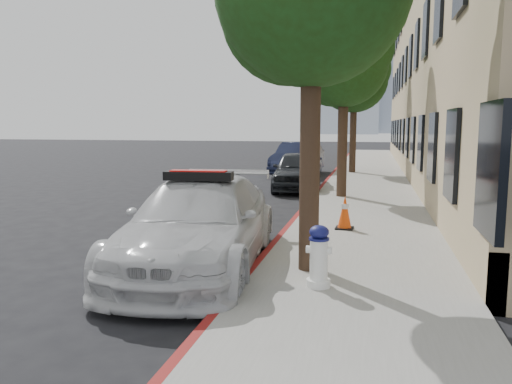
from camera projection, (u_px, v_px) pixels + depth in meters
The scene contains 13 objects.
ground at pixel (179, 239), 10.18m from camera, with size 120.00×120.00×0.00m, color black.
sidewalk at pixel (366, 184), 19.01m from camera, with size 3.20×50.00×0.15m, color gray.
curb_strip at pixel (326, 183), 19.36m from camera, with size 0.12×50.00×0.15m, color maroon.
building at pixel (501, 63), 21.91m from camera, with size 8.00×36.00×10.00m, color tan.
tower_left at pixel (345, 11), 122.85m from camera, with size 18.00×14.00×60.00m, color #9EA8B7.
tower_right at pixel (395, 52), 135.46m from camera, with size 14.00×14.00×44.00m, color #9EA8B7.
tree_mid at pixel (345, 62), 14.74m from camera, with size 2.77×2.64×5.43m.
tree_far at pixel (355, 78), 22.43m from camera, with size 3.10×3.00×5.81m.
police_car at pixel (199, 224), 8.07m from camera, with size 2.47×5.17×1.60m.
parked_car_mid at pixel (297, 170), 17.81m from camera, with size 1.65×4.10×1.40m, color black.
parked_car_far at pixel (298, 159), 23.05m from camera, with size 1.60×4.60×1.52m, color black.
fire_hydrant at pixel (319, 257), 6.70m from camera, with size 0.35×0.32×0.84m.
traffic_cone at pixel (345, 212), 10.45m from camera, with size 0.39×0.39×0.71m.
Camera 1 is at (3.80, -9.34, 2.32)m, focal length 35.00 mm.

